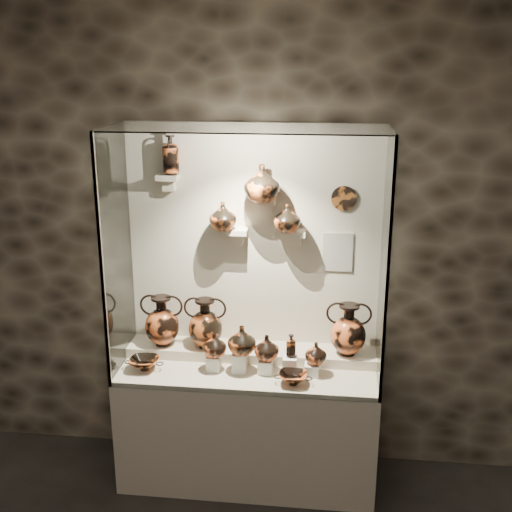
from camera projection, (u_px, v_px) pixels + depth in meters
The scene contains 36 objects.
wall_back at pixel (254, 243), 4.31m from camera, with size 5.00×0.02×3.20m, color black.
plinth at pixel (248, 425), 4.36m from camera, with size 1.70×0.60×0.80m, color beige.
front_tier at pixel (248, 370), 4.24m from camera, with size 1.68×0.58×0.03m, color beige.
rear_tier at pixel (251, 354), 4.39m from camera, with size 1.70×0.25×0.10m, color beige.
back_panel at pixel (254, 243), 4.30m from camera, with size 1.70×0.03×1.60m, color beige.
glass_front at pixel (241, 272), 3.72m from camera, with size 1.70×0.01×1.60m, color white.
glass_left at pixel (116, 252), 4.10m from camera, with size 0.01×0.60×1.60m, color white.
glass_right at pixel (385, 262), 3.91m from camera, with size 0.01×0.60×1.60m, color white.
glass_top at pixel (247, 128), 3.77m from camera, with size 1.70×0.60×0.01m, color white.
frame_post_left at pixel (102, 267), 3.82m from camera, with size 0.02×0.02×1.60m, color gray.
frame_post_right at pixel (388, 277), 3.63m from camera, with size 0.02×0.02×1.60m, color gray.
pedestal_a at pixel (214, 363), 4.19m from camera, with size 0.09×0.09×0.10m, color silver.
pedestal_b at pixel (239, 362), 4.17m from camera, with size 0.09×0.09×0.13m, color silver.
pedestal_c at pixel (265, 366), 4.16m from camera, with size 0.09×0.09×0.09m, color silver.
pedestal_d at pixel (290, 366), 4.14m from camera, with size 0.09×0.09×0.12m, color silver.
pedestal_e at pixel (312, 370), 4.13m from camera, with size 0.09×0.09×0.08m, color silver.
bracket_ul at pixel (168, 177), 4.16m from camera, with size 0.14×0.12×0.04m, color beige.
bracket_ca at pixel (237, 231), 4.21m from camera, with size 0.14×0.12×0.04m, color beige.
bracket_cb at pixel (268, 202), 4.13m from camera, with size 0.10×0.12×0.04m, color beige.
bracket_cc at pixel (295, 233), 4.17m from camera, with size 0.14×0.12×0.04m, color beige.
amphora_left at pixel (162, 321), 4.37m from camera, with size 0.28×0.28×0.35m, color #D45B28, non-canonical shape.
amphora_mid at pixel (205, 323), 4.34m from camera, with size 0.28×0.28×0.35m, color #C45622, non-canonical shape.
amphora_right at pixel (348, 329), 4.23m from camera, with size 0.28×0.28×0.35m, color #D45B28, non-canonical shape.
jug_a at pixel (215, 345), 4.16m from camera, with size 0.16×0.16×0.16m, color #D45B28.
jug_b at pixel (242, 340), 4.12m from camera, with size 0.18×0.18×0.19m, color #C45622.
jug_c at pixel (267, 347), 4.13m from camera, with size 0.16×0.16×0.17m, color #D45B28.
jug_e at pixel (316, 353), 4.10m from camera, with size 0.14×0.14×0.14m, color #D45B28.
lekythos_small at pixel (291, 344), 4.11m from camera, with size 0.07×0.07×0.17m, color #C45622, non-canonical shape.
kylix_left at pixel (144, 363), 4.20m from camera, with size 0.25×0.21×0.10m, color #C45622, non-canonical shape.
kylix_right at pixel (293, 377), 4.01m from camera, with size 0.23×0.19×0.09m, color #D45B28, non-canonical shape.
lekythos_tall at pixel (171, 152), 4.10m from camera, with size 0.12×0.12×0.29m, color #D45B28, non-canonical shape.
ovoid_vase_a at pixel (223, 216), 4.15m from camera, with size 0.18×0.18×0.19m, color #C45622.
ovoid_vase_b at pixel (262, 183), 4.03m from camera, with size 0.23×0.23×0.24m, color #C45622.
ovoid_vase_c at pixel (287, 218), 4.11m from camera, with size 0.18×0.18×0.18m, color #C45622.
wall_plate at pixel (344, 198), 4.11m from camera, with size 0.16×0.16×0.02m, color #924D1C.
info_placard at pixel (338, 252), 4.23m from camera, with size 0.20×0.01×0.26m, color beige.
Camera 1 is at (0.50, -1.61, 2.80)m, focal length 45.00 mm.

